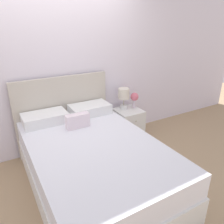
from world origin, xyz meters
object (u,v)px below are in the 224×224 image
at_px(bed, 92,160).
at_px(flower_vase, 135,98).
at_px(nightstand, 128,124).
at_px(table_lamp, 124,95).

bearing_deg(bed, flower_vase, 34.00).
distance_m(nightstand, table_lamp, 0.51).
relative_size(nightstand, table_lamp, 1.42).
bearing_deg(table_lamp, flower_vase, -13.06).
bearing_deg(flower_vase, table_lamp, 166.94).
bearing_deg(flower_vase, nightstand, -161.33).
relative_size(nightstand, flower_vase, 1.93).
bearing_deg(nightstand, flower_vase, 18.67).
xyz_separation_m(nightstand, flower_vase, (0.16, 0.05, 0.43)).
distance_m(nightstand, flower_vase, 0.46).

